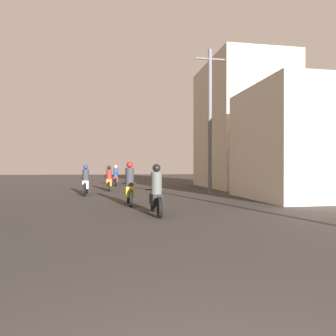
% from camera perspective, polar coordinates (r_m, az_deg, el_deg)
% --- Properties ---
extents(motorcycle_black, '(0.60, 1.95, 1.51)m').
position_cam_1_polar(motorcycle_black, '(9.80, -2.07, -4.61)').
color(motorcycle_black, black).
rests_on(motorcycle_black, ground_plane).
extents(motorcycle_yellow, '(0.60, 1.87, 1.62)m').
position_cam_1_polar(motorcycle_yellow, '(12.34, -6.72, -3.44)').
color(motorcycle_yellow, black).
rests_on(motorcycle_yellow, ground_plane).
extents(motorcycle_silver, '(0.60, 2.08, 1.53)m').
position_cam_1_polar(motorcycle_silver, '(17.07, -14.12, -2.50)').
color(motorcycle_silver, black).
rests_on(motorcycle_silver, ground_plane).
extents(motorcycle_orange, '(0.60, 1.89, 1.50)m').
position_cam_1_polar(motorcycle_orange, '(19.94, -10.23, -2.15)').
color(motorcycle_orange, black).
rests_on(motorcycle_orange, ground_plane).
extents(motorcycle_red, '(0.60, 2.09, 1.56)m').
position_cam_1_polar(motorcycle_red, '(24.94, -9.10, -1.62)').
color(motorcycle_red, black).
rests_on(motorcycle_red, ground_plane).
extents(building_right_near, '(4.32, 5.32, 4.96)m').
position_cam_1_polar(building_right_near, '(15.74, 21.55, 4.03)').
color(building_right_near, beige).
rests_on(building_right_near, ground_plane).
extents(building_right_far, '(4.95, 7.44, 8.58)m').
position_cam_1_polar(building_right_far, '(23.58, 12.66, 7.19)').
color(building_right_far, beige).
rests_on(building_right_far, ground_plane).
extents(utility_pole_far, '(1.60, 0.20, 7.55)m').
position_cam_1_polar(utility_pole_far, '(17.38, 7.31, 8.52)').
color(utility_pole_far, slate).
rests_on(utility_pole_far, ground_plane).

